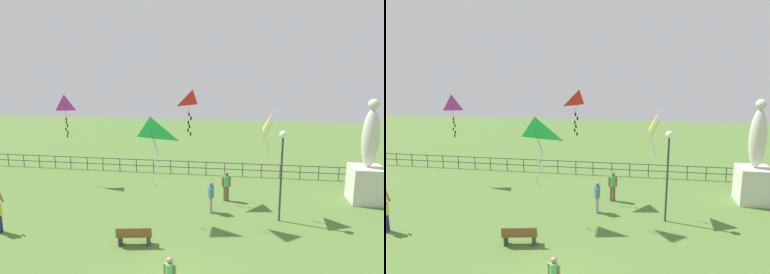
{
  "view_description": "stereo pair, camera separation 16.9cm",
  "coord_description": "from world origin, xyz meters",
  "views": [
    {
      "loc": [
        2.38,
        -9.9,
        7.53
      ],
      "look_at": [
        -0.09,
        6.48,
        4.21
      ],
      "focal_mm": 33.17,
      "sensor_mm": 36.0,
      "label": 1
    },
    {
      "loc": [
        2.54,
        -9.88,
        7.53
      ],
      "look_at": [
        -0.09,
        6.48,
        4.21
      ],
      "focal_mm": 33.17,
      "sensor_mm": 36.0,
      "label": 2
    }
  ],
  "objects": [
    {
      "name": "kite_1",
      "position": [
        3.74,
        7.76,
        4.81
      ],
      "size": [
        0.75,
        1.11,
        2.25
      ],
      "color": "yellow"
    },
    {
      "name": "waterfront_railing",
      "position": [
        -0.29,
        14.0,
        0.62
      ],
      "size": [
        36.0,
        0.06,
        0.95
      ],
      "color": "#4C4742",
      "rests_on": "ground_plane"
    },
    {
      "name": "park_bench",
      "position": [
        -2.13,
        3.52,
        0.46
      ],
      "size": [
        1.55,
        0.68,
        0.85
      ],
      "color": "brown",
      "rests_on": "ground_plane"
    },
    {
      "name": "person_2",
      "position": [
        0.76,
        7.49,
        0.96
      ],
      "size": [
        0.31,
        0.5,
        1.66
      ],
      "color": "#99999E",
      "rests_on": "ground_plane"
    },
    {
      "name": "kite_3",
      "position": [
        -0.62,
        1.04,
        5.39
      ],
      "size": [
        1.26,
        0.81,
        2.43
      ],
      "color": "#1EB759"
    },
    {
      "name": "lamppost",
      "position": [
        4.2,
        6.97,
        3.3
      ],
      "size": [
        0.36,
        0.36,
        4.55
      ],
      "color": "#38383D",
      "rests_on": "ground_plane"
    },
    {
      "name": "kite_2",
      "position": [
        -8.9,
        10.94,
        5.12
      ],
      "size": [
        0.98,
        0.65,
        2.77
      ],
      "color": "#B22DB2"
    },
    {
      "name": "kite_6",
      "position": [
        -0.47,
        9.2,
        5.71
      ],
      "size": [
        1.04,
        1.17,
        2.55
      ],
      "color": "red"
    },
    {
      "name": "statue_monument",
      "position": [
        9.21,
        10.32,
        1.8
      ],
      "size": [
        1.73,
        1.73,
        5.81
      ],
      "color": "beige",
      "rests_on": "ground_plane"
    },
    {
      "name": "person_1",
      "position": [
        1.45,
        9.27,
        0.99
      ],
      "size": [
        0.51,
        0.32,
        1.72
      ],
      "color": "brown",
      "rests_on": "ground_plane"
    }
  ]
}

